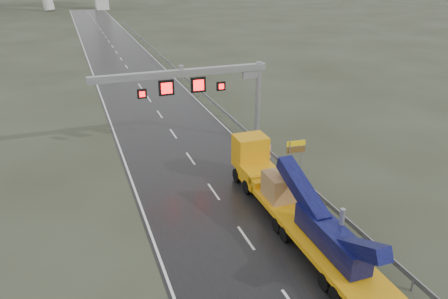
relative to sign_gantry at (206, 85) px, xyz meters
name	(u,v)px	position (x,y,z in m)	size (l,w,h in m)	color
ground	(276,281)	(-2.10, -17.99, -5.61)	(400.00, 400.00, 0.00)	#2C2F21
road	(140,86)	(-2.10, 22.01, -5.60)	(11.00, 200.00, 0.02)	black
guardrail	(208,97)	(4.00, 12.01, -4.91)	(0.20, 140.00, 1.40)	gray
sign_gantry	(206,85)	(0.00, 0.00, 0.00)	(14.90, 1.20, 7.42)	silver
heavy_haul_truck	(290,199)	(1.14, -13.19, -4.00)	(2.72, 17.70, 4.15)	orange
exit_sign_pair	(296,149)	(5.00, -6.85, -3.82)	(1.50, 0.22, 2.57)	gray
striped_barrier	(266,152)	(3.90, -3.99, -5.04)	(0.68, 0.37, 1.15)	red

